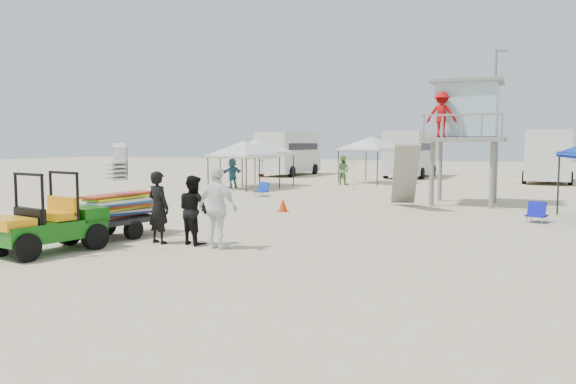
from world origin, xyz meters
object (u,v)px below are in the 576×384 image
at_px(utility_cart, 46,216).
at_px(man_left, 158,207).
at_px(lifeguard_tower, 464,115).
at_px(surf_trailer, 119,204).

relative_size(utility_cart, man_left, 1.41).
height_order(man_left, lifeguard_tower, lifeguard_tower).
bearing_deg(man_left, utility_cart, 65.09).
bearing_deg(utility_cart, lifeguard_tower, 64.24).
xyz_separation_m(utility_cart, surf_trailer, (0.01, 2.33, 0.06)).
bearing_deg(surf_trailer, utility_cart, -90.14).
xyz_separation_m(man_left, lifeguard_tower, (5.47, 12.44, 2.70)).
bearing_deg(surf_trailer, lifeguard_tower, 60.10).
height_order(utility_cart, lifeguard_tower, lifeguard_tower).
relative_size(surf_trailer, lifeguard_tower, 0.51).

